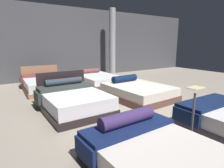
{
  "coord_description": "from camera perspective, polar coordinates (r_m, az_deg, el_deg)",
  "views": [
    {
      "loc": [
        -2.87,
        -4.05,
        1.73
      ],
      "look_at": [
        -0.05,
        0.23,
        0.64
      ],
      "focal_mm": 30.35,
      "sensor_mm": 36.0,
      "label": 1
    }
  ],
  "objects": [
    {
      "name": "ground_plane",
      "position": [
        5.26,
        1.83,
        -7.27
      ],
      "size": [
        18.0,
        18.0,
        0.02
      ],
      "primitive_type": "cube",
      "color": "gray"
    },
    {
      "name": "bed_3",
      "position": [
        6.12,
        7.75,
        -2.27
      ],
      "size": [
        1.74,
        2.16,
        0.66
      ],
      "rotation": [
        0.0,
        0.0,
        0.05
      ],
      "color": "brown",
      "rests_on": "ground_plane"
    },
    {
      "name": "bed_2",
      "position": [
        5.07,
        -11.56,
        -4.87
      ],
      "size": [
        1.63,
        1.94,
        0.94
      ],
      "rotation": [
        0.0,
        0.0,
        -0.0
      ],
      "color": "black",
      "rests_on": "ground_plane"
    },
    {
      "name": "showroom_back_wall",
      "position": [
        9.73,
        -16.61,
        11.71
      ],
      "size": [
        18.0,
        0.06,
        3.5
      ],
      "primitive_type": "cube",
      "color": "#47474C",
      "rests_on": "ground_plane"
    },
    {
      "name": "bed_4",
      "position": [
        7.67,
        -19.39,
        0.14
      ],
      "size": [
        1.69,
        2.25,
        0.82
      ],
      "rotation": [
        0.0,
        0.0,
        -0.05
      ],
      "color": "#976B4F",
      "rests_on": "ground_plane"
    },
    {
      "name": "bed_0",
      "position": [
        2.83,
        14.27,
        -20.8
      ],
      "size": [
        1.66,
        2.14,
        0.67
      ],
      "rotation": [
        0.0,
        0.0,
        0.03
      ],
      "color": "#30292B",
      "rests_on": "ground_plane"
    },
    {
      "name": "bed_5",
      "position": [
        8.39,
        -4.3,
        1.47
      ],
      "size": [
        1.57,
        2.16,
        0.58
      ],
      "rotation": [
        0.0,
        0.0,
        0.01
      ],
      "color": "brown",
      "rests_on": "ground_plane"
    },
    {
      "name": "support_pillar",
      "position": [
        10.16,
        0.09,
        12.19
      ],
      "size": [
        0.33,
        0.33,
        3.5
      ],
      "primitive_type": "cylinder",
      "color": "#99999E",
      "rests_on": "ground_plane"
    },
    {
      "name": "price_sign",
      "position": [
        3.64,
        23.05,
        -10.53
      ],
      "size": [
        0.28,
        0.24,
        1.01
      ],
      "color": "#3F3F44",
      "rests_on": "ground_plane"
    }
  ]
}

